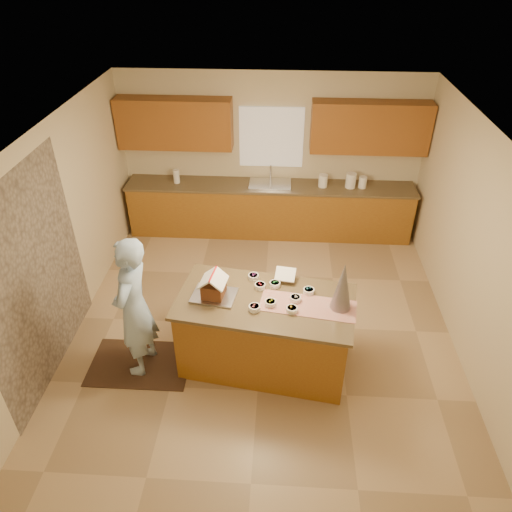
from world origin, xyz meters
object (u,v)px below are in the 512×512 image
object	(u,v)px
island_base	(265,334)
tinsel_tree	(343,286)
gingerbread_house	(214,287)
boy	(134,308)

from	to	relation	value
island_base	tinsel_tree	distance (m)	1.16
island_base	tinsel_tree	world-z (taller)	tinsel_tree
gingerbread_house	tinsel_tree	bearing A→B (deg)	-4.19
boy	tinsel_tree	bearing A→B (deg)	98.67
island_base	gingerbread_house	world-z (taller)	gingerbread_house
island_base	tinsel_tree	xyz separation A→B (m)	(0.83, -0.07, 0.81)
tinsel_tree	boy	size ratio (longest dim) A/B	0.33
island_base	gingerbread_house	distance (m)	0.88
gingerbread_house	boy	bearing A→B (deg)	-169.04
island_base	gingerbread_house	xyz separation A→B (m)	(-0.59, 0.03, 0.65)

